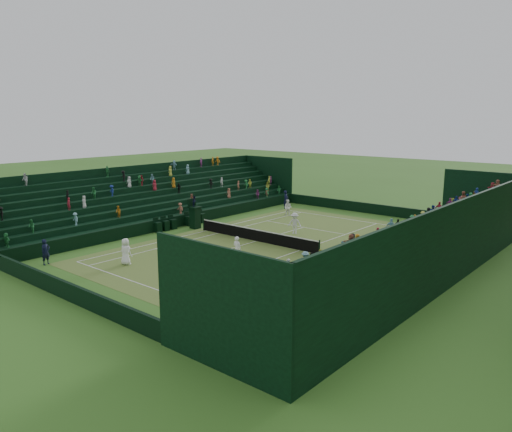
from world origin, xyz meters
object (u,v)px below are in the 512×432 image
object	(u,v)px
player_near_east	(237,249)
player_far_west	(288,208)
tennis_net	(256,235)
player_near_west	(126,252)
umpire_chair	(195,214)
player_far_east	(295,223)

from	to	relation	value
player_near_east	player_far_west	size ratio (longest dim) A/B	1.10
tennis_net	player_near_west	size ratio (longest dim) A/B	6.63
umpire_chair	player_near_east	size ratio (longest dim) A/B	1.63
player_near_east	player_far_east	xyz separation A→B (m)	(-1.85, 8.99, 0.01)
umpire_chair	player_near_east	distance (m)	10.80
tennis_net	player_near_east	distance (m)	5.60
player_near_west	player_far_east	bearing A→B (deg)	-113.90
tennis_net	player_far_east	xyz separation A→B (m)	(0.73, 4.03, 0.35)
umpire_chair	player_near_east	bearing A→B (deg)	-27.92
player_near_west	player_far_east	size ratio (longest dim) A/B	1.01
umpire_chair	player_near_east	xyz separation A→B (m)	(9.54, -5.06, -0.34)
umpire_chair	player_far_east	xyz separation A→B (m)	(7.69, 3.93, -0.34)
umpire_chair	tennis_net	bearing A→B (deg)	-0.79
tennis_net	umpire_chair	world-z (taller)	umpire_chair
tennis_net	player_far_east	bearing A→B (deg)	79.70
tennis_net	player_far_west	distance (m)	10.59
player_far_east	player_near_east	bearing A→B (deg)	-100.43
player_far_east	umpire_chair	bearing A→B (deg)	-174.99
player_near_west	player_near_east	xyz separation A→B (m)	(5.07, 5.15, -0.01)
player_far_west	player_far_east	world-z (taller)	player_far_east
player_near_west	player_far_east	distance (m)	14.50
player_near_west	tennis_net	bearing A→B (deg)	-114.89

